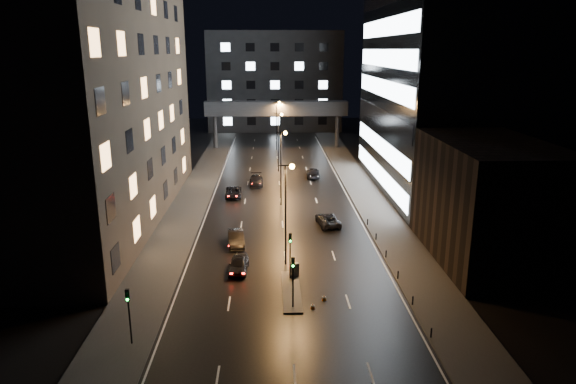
{
  "coord_description": "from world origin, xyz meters",
  "views": [
    {
      "loc": [
        -1.47,
        -38.91,
        20.49
      ],
      "look_at": [
        0.67,
        20.25,
        4.0
      ],
      "focal_mm": 32.0,
      "sensor_mm": 36.0,
      "label": 1
    }
  ],
  "objects_px": {
    "car_away_a": "(239,264)",
    "car_away_c": "(233,192)",
    "utility_cabinet": "(294,270)",
    "car_toward_a": "(328,220)",
    "car_away_b": "(236,238)",
    "car_toward_b": "(313,173)",
    "car_away_d": "(256,180)"
  },
  "relations": [
    {
      "from": "car_away_c",
      "to": "car_away_d",
      "type": "height_order",
      "value": "car_away_d"
    },
    {
      "from": "car_toward_b",
      "to": "utility_cabinet",
      "type": "relative_size",
      "value": 4.09
    },
    {
      "from": "car_away_c",
      "to": "car_away_d",
      "type": "bearing_deg",
      "value": 63.01
    },
    {
      "from": "car_away_a",
      "to": "car_away_b",
      "type": "distance_m",
      "value": 6.91
    },
    {
      "from": "car_away_a",
      "to": "utility_cabinet",
      "type": "xyz_separation_m",
      "value": [
        5.24,
        -1.62,
        0.06
      ]
    },
    {
      "from": "car_away_a",
      "to": "car_toward_a",
      "type": "bearing_deg",
      "value": 55.21
    },
    {
      "from": "car_away_c",
      "to": "utility_cabinet",
      "type": "distance_m",
      "value": 28.36
    },
    {
      "from": "car_away_d",
      "to": "car_toward_a",
      "type": "relative_size",
      "value": 1.01
    },
    {
      "from": "car_away_c",
      "to": "car_away_d",
      "type": "relative_size",
      "value": 0.97
    },
    {
      "from": "car_toward_a",
      "to": "car_away_b",
      "type": "bearing_deg",
      "value": 22.31
    },
    {
      "from": "car_away_c",
      "to": "car_away_d",
      "type": "xyz_separation_m",
      "value": [
        3.13,
        6.75,
        0.05
      ]
    },
    {
      "from": "car_away_b",
      "to": "car_away_c",
      "type": "xyz_separation_m",
      "value": [
        -1.53,
        18.86,
        -0.1
      ]
    },
    {
      "from": "car_away_a",
      "to": "car_toward_b",
      "type": "height_order",
      "value": "car_toward_b"
    },
    {
      "from": "car_away_a",
      "to": "car_toward_b",
      "type": "distance_m",
      "value": 38.54
    },
    {
      "from": "utility_cabinet",
      "to": "car_away_c",
      "type": "bearing_deg",
      "value": 83.79
    },
    {
      "from": "car_away_b",
      "to": "car_toward_b",
      "type": "xyz_separation_m",
      "value": [
        10.88,
        30.29,
        -0.02
      ]
    },
    {
      "from": "car_away_a",
      "to": "car_toward_a",
      "type": "relative_size",
      "value": 0.86
    },
    {
      "from": "car_away_c",
      "to": "utility_cabinet",
      "type": "xyz_separation_m",
      "value": [
        7.45,
        -27.36,
        0.11
      ]
    },
    {
      "from": "car_away_b",
      "to": "car_toward_a",
      "type": "xyz_separation_m",
      "value": [
        10.67,
        6.13,
        -0.08
      ]
    },
    {
      "from": "car_away_a",
      "to": "car_away_b",
      "type": "xyz_separation_m",
      "value": [
        -0.68,
        6.88,
        0.05
      ]
    },
    {
      "from": "car_away_a",
      "to": "utility_cabinet",
      "type": "bearing_deg",
      "value": -14.41
    },
    {
      "from": "car_away_a",
      "to": "utility_cabinet",
      "type": "relative_size",
      "value": 3.35
    },
    {
      "from": "utility_cabinet",
      "to": "car_away_a",
      "type": "bearing_deg",
      "value": 141.39
    },
    {
      "from": "car_away_a",
      "to": "car_toward_b",
      "type": "relative_size",
      "value": 0.82
    },
    {
      "from": "car_away_a",
      "to": "car_toward_a",
      "type": "distance_m",
      "value": 16.4
    },
    {
      "from": "car_away_a",
      "to": "car_away_c",
      "type": "relative_size",
      "value": 0.88
    },
    {
      "from": "car_away_a",
      "to": "car_toward_a",
      "type": "xyz_separation_m",
      "value": [
        9.99,
        13.01,
        -0.03
      ]
    },
    {
      "from": "car_away_b",
      "to": "utility_cabinet",
      "type": "height_order",
      "value": "car_away_b"
    },
    {
      "from": "car_away_c",
      "to": "car_toward_a",
      "type": "bearing_deg",
      "value": -48.37
    },
    {
      "from": "utility_cabinet",
      "to": "car_toward_b",
      "type": "bearing_deg",
      "value": 61.26
    },
    {
      "from": "car_toward_a",
      "to": "car_away_a",
      "type": "bearing_deg",
      "value": 44.91
    },
    {
      "from": "car_away_c",
      "to": "car_away_a",
      "type": "bearing_deg",
      "value": -87.24
    }
  ]
}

